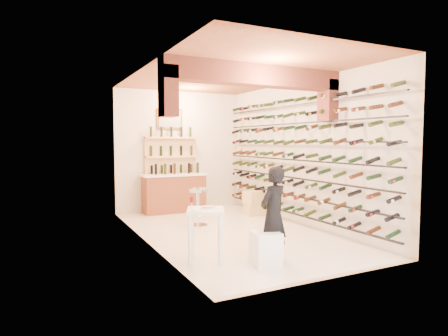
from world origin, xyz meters
The scene contains 11 objects.
ground centered at (0.00, 0.00, 0.00)m, with size 6.00×6.00×0.00m, color white.
room_shell centered at (0.00, -0.26, 2.25)m, with size 3.52×6.02×3.21m.
wine_rack centered at (1.53, 0.00, 1.55)m, with size 0.32×5.70×2.56m.
back_counter centered at (-0.30, 2.65, 0.53)m, with size 1.70×0.62×1.29m.
back_shelving centered at (-0.30, 2.89, 1.17)m, with size 1.40×0.31×2.73m.
tasting_table centered at (-1.22, -1.52, 0.67)m, with size 0.74×0.74×0.99m.
white_stool centered at (-0.48, -2.10, 0.25)m, with size 0.40×0.40×0.50m, color white.
person centered at (-0.29, -2.00, 0.74)m, with size 0.54×0.35×1.48m, color black.
chrome_barstool centered at (-0.38, 0.81, 0.48)m, with size 0.43×0.43×0.83m.
crate_lower centered at (1.39, 1.34, 0.15)m, with size 0.51×0.36×0.30m, color #D2B673.
crate_upper centered at (1.39, 1.34, 0.46)m, with size 0.53×0.37×0.31m, color #D2B673.
Camera 1 is at (-3.58, -6.95, 1.87)m, focal length 31.00 mm.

